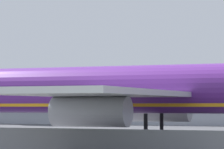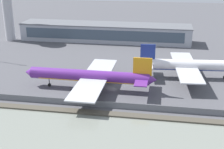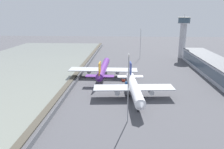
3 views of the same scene
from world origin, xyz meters
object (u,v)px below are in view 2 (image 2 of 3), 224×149
Objects in this scene: baggage_tug at (121,77)px; control_tower at (7,3)px; cargo_jet_purple at (91,76)px; ops_van at (142,74)px; passenger_jet_white at (189,66)px.

control_tower is (-73.33, 51.40, 20.90)m from baggage_tug.
cargo_jet_purple is 9.28× the size of ops_van.
passenger_jet_white is at bearing -24.78° from control_tower.
passenger_jet_white is (36.31, 17.99, 0.19)m from cargo_jet_purple.
baggage_tug is (9.54, 12.79, -4.28)m from cargo_jet_purple.
ops_van is 0.14× the size of control_tower.
cargo_jet_purple is 14.90× the size of baggage_tug.
passenger_jet_white is 8.44× the size of ops_van.
ops_van is at bearing 42.80° from cargo_jet_purple.
control_tower reaches higher than baggage_tug.
ops_van is at bearing -30.52° from control_tower.
passenger_jet_white is 19.26m from ops_van.
cargo_jet_purple is 16.52m from baggage_tug.
cargo_jet_purple is 1.31× the size of control_tower.
ops_van reaches higher than baggage_tug.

